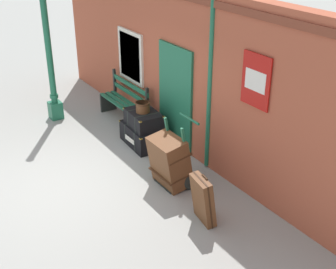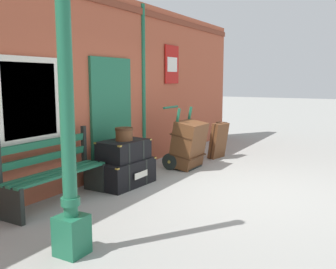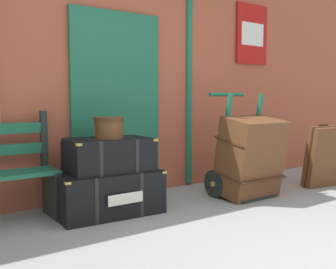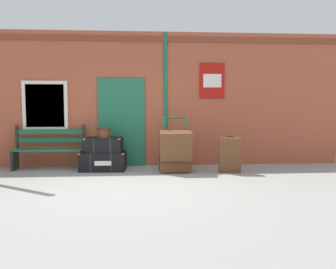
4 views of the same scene
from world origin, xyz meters
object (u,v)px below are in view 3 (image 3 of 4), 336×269
large_brown_trunk (250,157)px  suitcase_brown (323,157)px  round_hatbox (109,126)px  steamer_trunk_base (107,192)px  steamer_trunk_middle (109,155)px  porters_trolley (239,172)px

large_brown_trunk → suitcase_brown: (1.17, -0.15, -0.08)m
round_hatbox → large_brown_trunk: (1.57, -0.39, -0.39)m
round_hatbox → suitcase_brown: round_hatbox is taller
steamer_trunk_base → suitcase_brown: suitcase_brown is taller
large_brown_trunk → steamer_trunk_base: bearing=165.7°
large_brown_trunk → suitcase_brown: size_ratio=1.16×
steamer_trunk_base → steamer_trunk_middle: 0.37m
porters_trolley → steamer_trunk_base: bearing=171.6°
porters_trolley → large_brown_trunk: bearing=-90.0°
large_brown_trunk → suitcase_brown: large_brown_trunk is taller
steamer_trunk_base → porters_trolley: porters_trolley is taller
round_hatbox → steamer_trunk_middle: bearing=94.1°
steamer_trunk_middle → suitcase_brown: 2.80m
steamer_trunk_base → round_hatbox: (0.03, -0.02, 0.65)m
steamer_trunk_base → round_hatbox: round_hatbox is taller
suitcase_brown → porters_trolley: bearing=164.3°
steamer_trunk_base → suitcase_brown: bearing=-11.5°
porters_trolley → large_brown_trunk: porters_trolley is taller
steamer_trunk_base → large_brown_trunk: large_brown_trunk is taller
large_brown_trunk → suitcase_brown: 1.18m
round_hatbox → porters_trolley: porters_trolley is taller
steamer_trunk_base → large_brown_trunk: size_ratio=1.11×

